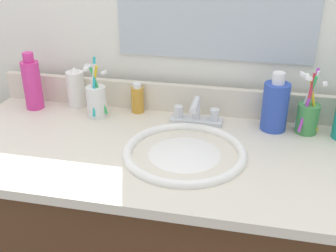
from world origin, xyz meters
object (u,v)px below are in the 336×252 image
Objects in this scene: bottle_soap_pink at (32,84)px; bottle_shampoo_blue at (275,105)px; cup_green at (308,115)px; faucet at (196,115)px; bottle_oil_amber at (137,99)px; cup_white_ceramic at (96,100)px; bottle_lotion_white at (76,89)px.

bottle_shampoo_blue is at bearing 0.38° from bottle_soap_pink.
bottle_shampoo_blue is at bearing 179.11° from cup_green.
bottle_oil_amber is at bearing 167.59° from faucet.
cup_green reaches higher than cup_white_ceramic.
cup_white_ceramic is at bearing -177.17° from faucet.
bottle_oil_amber is 0.56× the size of bottle_shampoo_blue.
faucet is 0.20m from bottle_oil_amber.
bottle_lotion_white is 0.11m from cup_white_ceramic.
bottle_oil_amber is 0.34m from bottle_soap_pink.
bottle_shampoo_blue is 0.92× the size of cup_white_ceramic.
bottle_soap_pink is 0.98× the size of cup_white_ceramic.
bottle_soap_pink is at bearing -179.76° from cup_green.
bottle_soap_pink is 0.97× the size of cup_green.
cup_green is (0.63, 0.02, -0.00)m from cup_white_ceramic.
bottle_soap_pink is 0.14m from bottle_lotion_white.
bottle_shampoo_blue is at bearing -4.69° from bottle_oil_amber.
bottle_oil_amber is at bearing 6.70° from bottle_soap_pink.
bottle_lotion_white is at bearing 176.63° from bottle_shampoo_blue.
bottle_oil_amber is at bearing 175.99° from cup_green.
cup_green is (0.52, -0.04, 0.01)m from bottle_oil_amber.
bottle_lotion_white is at bearing 176.95° from cup_green.
bottle_soap_pink is 1.06× the size of bottle_shampoo_blue.
bottle_lotion_white is (-0.63, 0.04, -0.01)m from bottle_shampoo_blue.
bottle_lotion_white is at bearing 146.75° from cup_white_ceramic.
cup_white_ceramic reaches higher than bottle_oil_amber.
bottle_soap_pink reaches higher than bottle_oil_amber.
bottle_lotion_white is (0.13, 0.04, -0.02)m from bottle_soap_pink.
bottle_lotion_white reaches higher than bottle_oil_amber.
cup_white_ceramic reaches higher than bottle_shampoo_blue.
cup_green is (0.32, 0.01, 0.03)m from faucet.
cup_green is (0.73, -0.04, -0.01)m from bottle_lotion_white.
cup_white_ceramic reaches higher than bottle_lotion_white.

